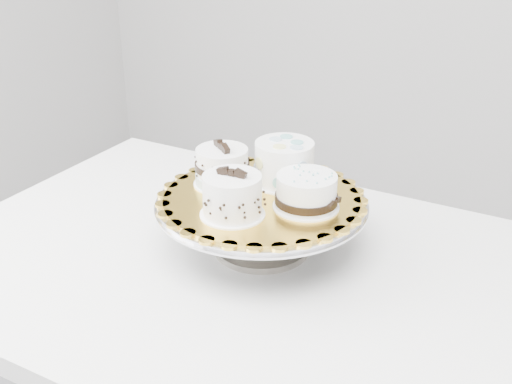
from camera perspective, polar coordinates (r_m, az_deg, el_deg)
The scene contains 7 objects.
table at distance 1.19m, azimuth -0.21°, elevation -9.64°, with size 1.20×0.81×0.75m.
cake_stand at distance 1.16m, azimuth 0.50°, elevation -2.08°, with size 0.38×0.38×0.10m.
cake_board at distance 1.14m, azimuth 0.51°, elevation -0.53°, with size 0.35×0.35×0.01m, color gold.
cake_swirl at distance 1.06m, azimuth -2.12°, elevation -0.40°, with size 0.11×0.11×0.09m.
cake_banded at distance 1.18m, azimuth -3.02°, elevation 2.13°, with size 0.13×0.13×0.09m.
cake_dots at distance 1.18m, azimuth 2.53°, elevation 2.65°, with size 0.13×0.13×0.08m.
cake_ribbon at distance 1.10m, azimuth 4.55°, elevation -0.06°, with size 0.12×0.12×0.06m.
Camera 1 is at (0.55, -0.82, 1.36)m, focal length 45.00 mm.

